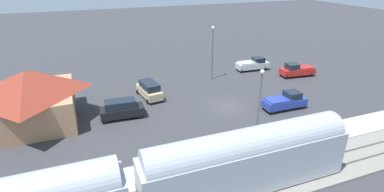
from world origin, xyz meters
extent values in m
plane|color=#38383D|center=(0.00, 0.00, 0.00)|extent=(200.00, 200.00, 0.00)
cube|color=gray|center=(-14.00, 0.00, 0.09)|extent=(4.80, 70.00, 0.18)
cube|color=#59544C|center=(-14.72, 0.00, 0.24)|extent=(0.10, 70.00, 0.12)
cube|color=#59544C|center=(-13.28, 0.00, 0.24)|extent=(0.10, 70.00, 0.12)
cube|color=#B7B2A8|center=(-10.00, 0.00, 0.15)|extent=(3.20, 46.00, 0.30)
cube|color=#ADB2BC|center=(-14.00, 5.57, 2.15)|extent=(2.90, 16.57, 3.70)
cube|color=gold|center=(-12.54, 5.57, 1.85)|extent=(0.04, 15.24, 0.36)
cylinder|color=#ADB2BC|center=(-14.00, 5.57, 3.90)|extent=(2.75, 15.91, 2.76)
cube|color=tan|center=(4.00, 22.00, 1.82)|extent=(9.73, 8.77, 3.64)
pyramid|color=maroon|center=(4.00, 22.00, 4.82)|extent=(10.53, 9.57, 2.37)
cube|color=#4C3323|center=(4.00, 17.58, 1.05)|extent=(1.10, 0.08, 2.10)
cylinder|color=brown|center=(-10.19, -0.06, 0.72)|extent=(0.22, 0.22, 0.85)
cylinder|color=green|center=(-10.19, -0.06, 1.46)|extent=(0.36, 0.36, 0.62)
sphere|color=tan|center=(-10.19, -0.06, 1.89)|extent=(0.24, 0.24, 0.24)
cube|color=black|center=(1.47, 12.65, 0.84)|extent=(2.19, 4.99, 1.00)
cube|color=#19232D|center=(1.48, 12.80, 1.78)|extent=(1.89, 3.51, 0.88)
cylinder|color=black|center=(2.24, 10.71, 0.34)|extent=(0.22, 0.68, 0.68)
cylinder|color=black|center=(0.52, 10.79, 0.34)|extent=(0.22, 0.68, 0.68)
cylinder|color=black|center=(2.42, 14.51, 0.34)|extent=(0.22, 0.68, 0.68)
cylinder|color=black|center=(0.70, 14.59, 0.34)|extent=(0.22, 0.68, 0.68)
cube|color=#C6B284|center=(6.04, 8.37, 0.84)|extent=(5.13, 2.64, 1.00)
cube|color=#19232D|center=(5.89, 8.35, 1.78)|extent=(3.64, 2.19, 0.88)
cylinder|color=black|center=(7.80, 9.49, 0.34)|extent=(0.22, 0.68, 0.68)
cylinder|color=black|center=(8.04, 7.79, 0.34)|extent=(0.22, 0.68, 0.68)
cylinder|color=black|center=(4.04, 8.95, 0.34)|extent=(0.22, 0.68, 0.68)
cylinder|color=black|center=(4.28, 7.25, 0.34)|extent=(0.22, 0.68, 0.68)
cube|color=#283D9E|center=(-3.24, -6.19, 0.84)|extent=(2.05, 5.43, 0.92)
cube|color=#19232D|center=(-3.26, -7.22, 1.72)|extent=(1.75, 1.76, 0.84)
cylinder|color=black|center=(-2.42, -8.36, 0.38)|extent=(0.22, 0.76, 0.76)
cylinder|color=black|center=(-4.13, -8.33, 0.38)|extent=(0.22, 0.76, 0.76)
cylinder|color=black|center=(-2.34, -4.06, 0.38)|extent=(0.22, 0.76, 0.76)
cylinder|color=black|center=(-4.06, -4.03, 0.38)|extent=(0.22, 0.76, 0.76)
cube|color=#283D9E|center=(-3.22, -5.25, 1.40)|extent=(1.91, 3.00, 0.20)
cube|color=red|center=(5.88, -15.50, 0.84)|extent=(2.53, 5.58, 0.92)
cube|color=#19232D|center=(5.99, -14.48, 1.72)|extent=(1.90, 1.90, 0.84)
cylinder|color=black|center=(5.26, -13.27, 0.38)|extent=(0.22, 0.76, 0.76)
cylinder|color=black|center=(6.97, -13.46, 0.38)|extent=(0.22, 0.76, 0.76)
cylinder|color=black|center=(4.79, -17.55, 0.38)|extent=(0.22, 0.76, 0.76)
cylinder|color=black|center=(6.50, -17.73, 0.38)|extent=(0.22, 0.76, 0.76)
cube|color=red|center=(5.78, -16.44, 1.40)|extent=(2.17, 3.15, 0.20)
cube|color=silver|center=(11.06, -10.48, 0.84)|extent=(2.31, 5.52, 0.92)
cube|color=#19232D|center=(10.99, -11.50, 1.72)|extent=(1.84, 1.84, 0.84)
cylinder|color=black|center=(11.77, -12.68, 0.38)|extent=(0.22, 0.76, 0.76)
cylinder|color=black|center=(10.06, -12.57, 0.38)|extent=(0.22, 0.76, 0.76)
cylinder|color=black|center=(12.06, -8.39, 0.38)|extent=(0.22, 0.76, 0.76)
cylinder|color=black|center=(10.34, -8.28, 0.38)|extent=(0.22, 0.76, 0.76)
cube|color=silver|center=(11.12, -9.54, 1.40)|extent=(2.05, 3.09, 0.20)
cylinder|color=#515156|center=(-7.20, 0.20, 3.35)|extent=(0.16, 0.16, 6.70)
sphere|color=#EAE5C6|center=(-7.20, 0.20, 6.88)|extent=(0.44, 0.44, 0.44)
cylinder|color=#515156|center=(9.49, -2.28, 3.88)|extent=(0.16, 0.16, 7.75)
sphere|color=#EAE5C6|center=(9.49, -2.28, 7.93)|extent=(0.44, 0.44, 0.44)
camera|label=1|loc=(-29.95, 16.17, 16.13)|focal=27.89mm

